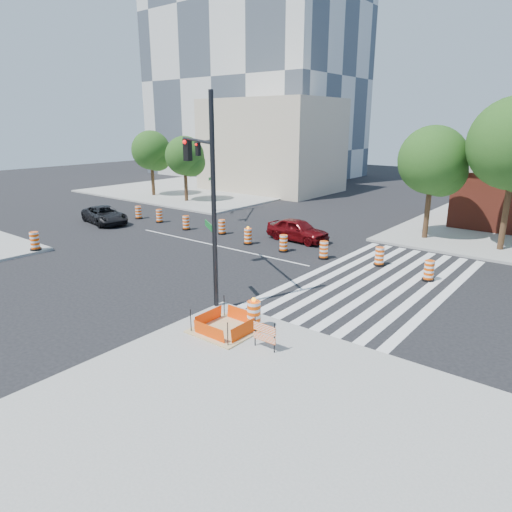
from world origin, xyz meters
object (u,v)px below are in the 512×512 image
object	(u,v)px
dark_suv	(105,215)
signal_pole_nw	(208,158)
signal_pole_se	(204,179)
red_coupe	(298,230)

from	to	relation	value
dark_suv	signal_pole_nw	world-z (taller)	signal_pole_nw
signal_pole_se	signal_pole_nw	bearing A→B (deg)	-12.94
red_coupe	signal_pole_nw	xyz separation A→B (m)	(-10.32, 2.34, 4.00)
dark_suv	signal_pole_nw	distance (m)	9.26
red_coupe	signal_pole_se	xyz separation A→B (m)	(2.19, -10.75, 4.50)
dark_suv	signal_pole_nw	size ratio (longest dim) A/B	0.62
signal_pole_nw	signal_pole_se	bearing A→B (deg)	11.61
signal_pole_nw	red_coupe	bearing A→B (deg)	45.11
red_coupe	dark_suv	world-z (taller)	red_coupe
signal_pole_se	signal_pole_nw	distance (m)	18.12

